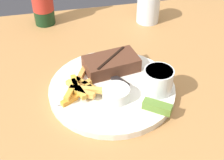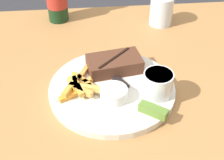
# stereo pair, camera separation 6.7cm
# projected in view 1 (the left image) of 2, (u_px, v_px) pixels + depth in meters

# --- Properties ---
(dining_table) EXTENTS (1.13, 0.92, 0.75)m
(dining_table) POSITION_uv_depth(u_px,v_px,m) (112.00, 118.00, 0.83)
(dining_table) COLOR #A87542
(dining_table) RESTS_ON ground_plane
(dinner_plate) EXTENTS (0.31, 0.31, 0.02)m
(dinner_plate) POSITION_uv_depth(u_px,v_px,m) (112.00, 89.00, 0.76)
(dinner_plate) COLOR silver
(dinner_plate) RESTS_ON dining_table
(steak_portion) EXTENTS (0.15, 0.10, 0.04)m
(steak_portion) POSITION_uv_depth(u_px,v_px,m) (111.00, 64.00, 0.80)
(steak_portion) COLOR #512D1E
(steak_portion) RESTS_ON dinner_plate
(fries_pile) EXTENTS (0.12, 0.14, 0.02)m
(fries_pile) POSITION_uv_depth(u_px,v_px,m) (81.00, 87.00, 0.74)
(fries_pile) COLOR gold
(fries_pile) RESTS_ON dinner_plate
(coleslaw_cup) EXTENTS (0.07, 0.07, 0.06)m
(coleslaw_cup) POSITION_uv_depth(u_px,v_px,m) (158.00, 79.00, 0.73)
(coleslaw_cup) COLOR white
(coleslaw_cup) RESTS_ON dinner_plate
(dipping_sauce_cup) EXTENTS (0.06, 0.06, 0.03)m
(dipping_sauce_cup) POSITION_uv_depth(u_px,v_px,m) (114.00, 93.00, 0.71)
(dipping_sauce_cup) COLOR silver
(dipping_sauce_cup) RESTS_ON dinner_plate
(pickle_spear) EXTENTS (0.07, 0.06, 0.02)m
(pickle_spear) POSITION_uv_depth(u_px,v_px,m) (157.00, 107.00, 0.69)
(pickle_spear) COLOR #567A2D
(pickle_spear) RESTS_ON dinner_plate
(fork_utensil) EXTENTS (0.13, 0.05, 0.00)m
(fork_utensil) POSITION_uv_depth(u_px,v_px,m) (81.00, 96.00, 0.73)
(fork_utensil) COLOR #B7B7BC
(fork_utensil) RESTS_ON dinner_plate
(knife_utensil) EXTENTS (0.10, 0.15, 0.01)m
(knife_utensil) POSITION_uv_depth(u_px,v_px,m) (109.00, 75.00, 0.79)
(knife_utensil) COLOR #B7B7BC
(knife_utensil) RESTS_ON dinner_plate
(beer_bottle) EXTENTS (0.07, 0.07, 0.21)m
(beer_bottle) POSITION_uv_depth(u_px,v_px,m) (42.00, 2.00, 0.99)
(beer_bottle) COLOR #143319
(beer_bottle) RESTS_ON dining_table
(drinking_glass) EXTENTS (0.07, 0.07, 0.09)m
(drinking_glass) POSITION_uv_depth(u_px,v_px,m) (148.00, 8.00, 1.01)
(drinking_glass) COLOR silver
(drinking_glass) RESTS_ON dining_table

